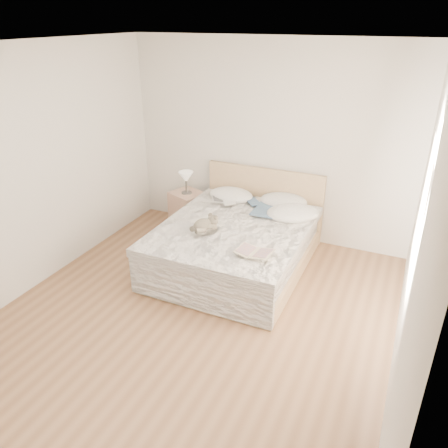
{
  "coord_description": "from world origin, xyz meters",
  "views": [
    {
      "loc": [
        1.86,
        -3.31,
        2.92
      ],
      "look_at": [
        -0.12,
        1.05,
        0.62
      ],
      "focal_mm": 35.0,
      "sensor_mm": 36.0,
      "label": 1
    }
  ],
  "objects_px": {
    "photo_book": "(224,201)",
    "nightstand": "(188,210)",
    "teddy_bear": "(202,229)",
    "bed": "(237,244)",
    "table_lamp": "(186,178)",
    "childrens_book": "(254,252)"
  },
  "relations": [
    {
      "from": "photo_book",
      "to": "nightstand",
      "type": "bearing_deg",
      "value": 131.11
    },
    {
      "from": "teddy_bear",
      "to": "bed",
      "type": "bearing_deg",
      "value": 79.96
    },
    {
      "from": "nightstand",
      "to": "teddy_bear",
      "type": "height_order",
      "value": "teddy_bear"
    },
    {
      "from": "teddy_bear",
      "to": "nightstand",
      "type": "bearing_deg",
      "value": 146.85
    },
    {
      "from": "bed",
      "to": "nightstand",
      "type": "xyz_separation_m",
      "value": [
        -1.1,
        0.71,
        -0.03
      ]
    },
    {
      "from": "nightstand",
      "to": "table_lamp",
      "type": "distance_m",
      "value": 0.52
    },
    {
      "from": "photo_book",
      "to": "teddy_bear",
      "type": "height_order",
      "value": "teddy_bear"
    },
    {
      "from": "table_lamp",
      "to": "nightstand",
      "type": "bearing_deg",
      "value": 104.9
    },
    {
      "from": "childrens_book",
      "to": "teddy_bear",
      "type": "height_order",
      "value": "teddy_bear"
    },
    {
      "from": "nightstand",
      "to": "table_lamp",
      "type": "relative_size",
      "value": 1.7
    },
    {
      "from": "table_lamp",
      "to": "bed",
      "type": "bearing_deg",
      "value": -32.36
    },
    {
      "from": "table_lamp",
      "to": "childrens_book",
      "type": "bearing_deg",
      "value": -40.86
    },
    {
      "from": "nightstand",
      "to": "table_lamp",
      "type": "bearing_deg",
      "value": -75.1
    },
    {
      "from": "bed",
      "to": "childrens_book",
      "type": "relative_size",
      "value": 5.44
    },
    {
      "from": "nightstand",
      "to": "photo_book",
      "type": "xyz_separation_m",
      "value": [
        0.69,
        -0.22,
        0.35
      ]
    },
    {
      "from": "bed",
      "to": "table_lamp",
      "type": "distance_m",
      "value": 1.38
    },
    {
      "from": "photo_book",
      "to": "childrens_book",
      "type": "bearing_deg",
      "value": -83.83
    },
    {
      "from": "nightstand",
      "to": "table_lamp",
      "type": "xyz_separation_m",
      "value": [
        0.01,
        -0.02,
        0.52
      ]
    },
    {
      "from": "photo_book",
      "to": "table_lamp",
      "type": "bearing_deg",
      "value": 132.74
    },
    {
      "from": "bed",
      "to": "teddy_bear",
      "type": "bearing_deg",
      "value": -120.81
    },
    {
      "from": "photo_book",
      "to": "teddy_bear",
      "type": "distance_m",
      "value": 0.94
    },
    {
      "from": "childrens_book",
      "to": "bed",
      "type": "bearing_deg",
      "value": 131.16
    }
  ]
}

